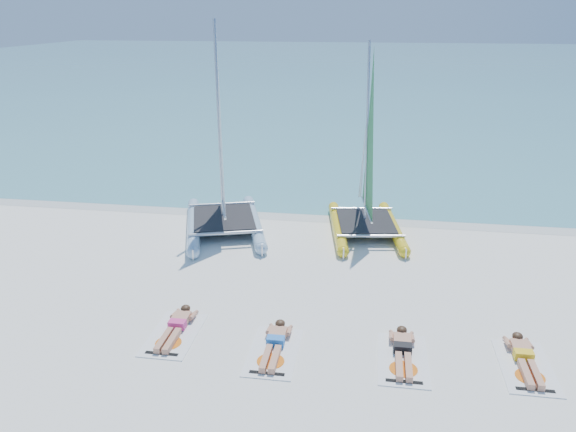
% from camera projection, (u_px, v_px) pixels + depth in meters
% --- Properties ---
extents(ground, '(140.00, 140.00, 0.00)m').
position_uv_depth(ground, '(299.00, 288.00, 14.22)').
color(ground, white).
rests_on(ground, ground).
extents(sea, '(140.00, 115.00, 0.01)m').
position_uv_depth(sea, '(364.00, 65.00, 72.70)').
color(sea, '#68AAAE').
rests_on(sea, ground).
extents(wet_sand_strip, '(140.00, 1.40, 0.01)m').
position_uv_depth(wet_sand_strip, '(320.00, 215.00, 19.32)').
color(wet_sand_strip, silver).
rests_on(wet_sand_strip, ground).
extents(catamaran_blue, '(3.68, 5.34, 6.64)m').
position_uv_depth(catamaran_blue, '(222.00, 169.00, 17.49)').
color(catamaran_blue, '#A6CCDB').
rests_on(catamaran_blue, ground).
extents(catamaran_yellow, '(2.72, 4.82, 6.00)m').
position_uv_depth(catamaran_yellow, '(366.00, 171.00, 17.62)').
color(catamaran_yellow, yellow).
rests_on(catamaran_yellow, ground).
extents(towel_a, '(1.00, 1.85, 0.02)m').
position_uv_depth(towel_a, '(174.00, 334.00, 12.18)').
color(towel_a, white).
rests_on(towel_a, ground).
extents(sunbather_a, '(0.37, 1.73, 0.26)m').
position_uv_depth(sunbather_a, '(177.00, 325.00, 12.32)').
color(sunbather_a, tan).
rests_on(sunbather_a, towel_a).
extents(towel_b, '(1.00, 1.85, 0.02)m').
position_uv_depth(towel_b, '(274.00, 352.00, 11.56)').
color(towel_b, white).
rests_on(towel_b, ground).
extents(sunbather_b, '(0.37, 1.73, 0.26)m').
position_uv_depth(sunbather_b, '(275.00, 342.00, 11.70)').
color(sunbather_b, tan).
rests_on(sunbather_b, towel_b).
extents(towel_c, '(1.00, 1.85, 0.02)m').
position_uv_depth(towel_c, '(403.00, 359.00, 11.31)').
color(towel_c, white).
rests_on(towel_c, ground).
extents(sunbather_c, '(0.37, 1.73, 0.26)m').
position_uv_depth(sunbather_c, '(403.00, 349.00, 11.45)').
color(sunbather_c, tan).
rests_on(sunbather_c, towel_c).
extents(towel_d, '(1.00, 1.85, 0.02)m').
position_uv_depth(towel_d, '(526.00, 367.00, 11.08)').
color(towel_d, white).
rests_on(towel_d, ground).
extents(sunbather_d, '(0.37, 1.73, 0.26)m').
position_uv_depth(sunbather_d, '(524.00, 356.00, 11.22)').
color(sunbather_d, tan).
rests_on(sunbather_d, towel_d).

